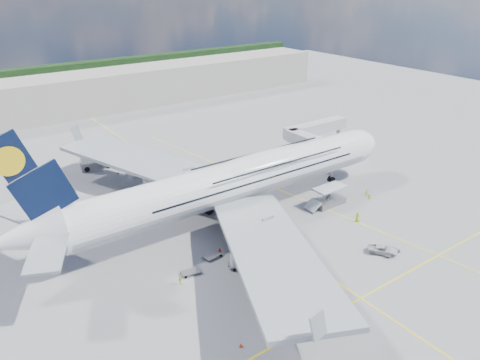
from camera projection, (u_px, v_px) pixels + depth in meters
ground at (269, 237)px, 79.12m from camera, size 300.00×300.00×0.00m
taxi_line_main at (269, 237)px, 79.11m from camera, size 0.25×220.00×0.01m
taxi_line_cross at (361, 298)px, 64.26m from camera, size 120.00×0.25×0.01m
taxi_line_diag at (292, 195)px, 94.00m from camera, size 14.16×99.06×0.01m
airliner at (236, 180)px, 83.89m from camera, size 77.26×79.15×23.71m
jet_bridge at (314, 134)px, 107.76m from camera, size 18.80×12.10×8.50m
cargo_loader at (328, 199)px, 89.72m from camera, size 8.53×3.20×3.67m
terminal at (80, 94)px, 147.22m from camera, size 180.00×16.00×12.00m
tree_line at (138, 66)px, 202.75m from camera, size 160.00×6.00×8.00m
dolly_row_a at (212, 256)px, 73.35m from camera, size 3.08×1.96×0.42m
dolly_row_b at (239, 261)px, 70.70m from camera, size 3.57×2.80×2.00m
dolly_row_c at (273, 253)px, 72.59m from camera, size 3.50×2.52×2.00m
dolly_back at (191, 272)px, 69.38m from camera, size 3.16×2.08×0.43m
dolly_nose_far at (390, 252)px, 74.34m from camera, size 3.37×2.04×0.47m
dolly_nose_near at (259, 224)px, 81.13m from camera, size 3.20×1.95×1.92m
baggage_tug at (312, 274)px, 68.02m from camera, size 3.29×2.50×1.86m
catering_truck_inner at (158, 186)px, 93.84m from camera, size 6.35×3.05×3.65m
catering_truck_outer at (96, 160)px, 106.20m from camera, size 7.56×3.69×4.34m
service_van at (383, 250)px, 74.38m from camera, size 4.55×4.85×1.27m
crew_nose at (366, 192)px, 93.33m from camera, size 0.67×0.70×1.62m
crew_loader at (369, 198)px, 91.31m from camera, size 0.85×0.92×1.52m
crew_wing at (180, 279)px, 66.90m from camera, size 0.70×1.00×1.57m
crew_van at (357, 217)px, 83.69m from camera, size 1.05×1.13×1.94m
crew_tug at (266, 280)px, 66.62m from camera, size 1.29×0.89×1.83m
cone_nose at (329, 173)px, 103.92m from camera, size 0.44×0.44×0.56m
cone_wing_left_inner at (164, 179)px, 100.83m from camera, size 0.39×0.39×0.50m
cone_wing_left_outer at (118, 173)px, 103.93m from camera, size 0.41×0.41×0.52m
cone_wing_right_inner at (220, 250)px, 75.01m from camera, size 0.49×0.49×0.62m
cone_wing_right_outer at (241, 345)px, 55.83m from camera, size 0.43×0.43×0.55m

